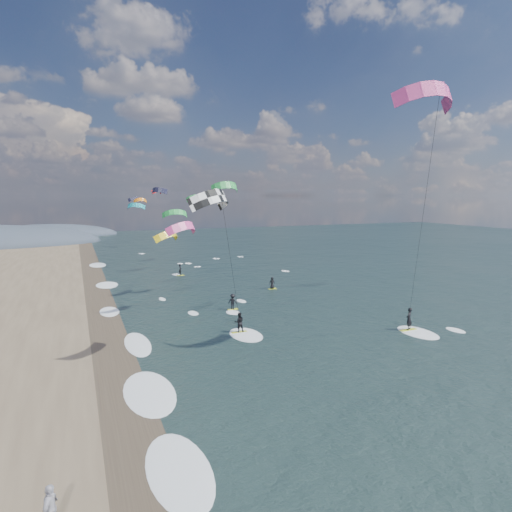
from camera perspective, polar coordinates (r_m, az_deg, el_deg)
name	(u,v)px	position (r m, az deg, el deg)	size (l,w,h in m)	color
ground	(354,404)	(26.36, 12.98, -18.63)	(260.00, 260.00, 0.00)	black
wet_sand_strip	(118,371)	(31.27, -17.97, -14.42)	(3.00, 240.00, 0.00)	#382D23
kitesurfer_near_a	(435,141)	(33.03, 22.74, 14.01)	(8.09, 8.56, 19.61)	#C7D725
kitesurfer_near_b	(229,244)	(31.09, -3.61, 1.64)	(7.06, 9.23, 12.89)	#C7D725
far_kitesurfers	(229,288)	(51.38, -3.55, -4.24)	(9.72, 22.06, 1.75)	#C7D725
bg_kite_field	(164,203)	(73.46, -12.13, 6.96)	(13.85, 71.66, 6.92)	black
shoreline_surf	(128,346)	(35.80, -16.72, -11.46)	(2.40, 79.40, 0.11)	white
beach_walker	(50,510)	(18.68, -25.73, -28.21)	(1.09, 0.45, 1.86)	#B9B7C2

